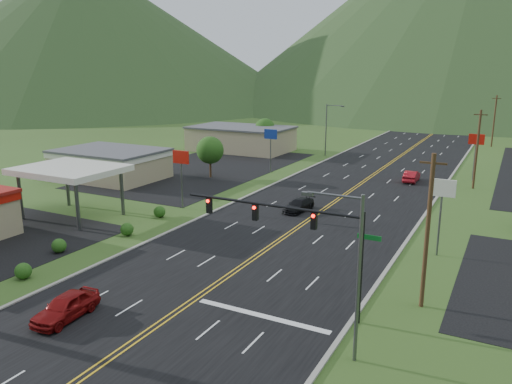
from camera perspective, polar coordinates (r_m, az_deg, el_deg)
The scene contains 20 objects.
traffic_signal at distance 30.85m, azimuth 4.84°, elevation -4.24°, with size 13.10×0.43×7.00m.
streetlight_east at distance 25.89m, azimuth 11.02°, elevation -8.43°, with size 3.28×0.25×9.00m.
streetlight_west at distance 88.68m, azimuth 8.21°, elevation 7.44°, with size 3.28×0.25×9.00m.
gas_canopy at distance 53.97m, azimuth -20.51°, elevation 2.28°, with size 10.00×8.00×5.30m.
building_west_mid at distance 72.42m, azimuth -16.31°, elevation 3.27°, with size 14.40×10.40×4.10m.
building_west_far at distance 93.96m, azimuth -1.73°, elevation 6.14°, with size 18.40×11.40×4.50m.
pole_sign_west_a at distance 54.42m, azimuth -8.57°, elevation 3.30°, with size 2.00×0.18×6.40m.
pole_sign_west_b at distance 73.08m, azimuth 1.68°, elevation 6.13°, with size 2.00×0.18×6.40m.
pole_sign_east_a at distance 42.51m, azimuth 20.49°, elevation -0.41°, with size 2.00×0.18×6.40m.
pole_sign_east_b at distance 73.89m, azimuth 23.85°, elevation 5.04°, with size 2.00×0.18×6.40m.
tree_west_a at distance 70.15m, azimuth -5.28°, elevation 4.79°, with size 3.84×3.84×5.82m.
tree_west_b at distance 95.86m, azimuth 1.02°, elevation 7.28°, with size 3.84×3.84×5.82m.
utility_pole_a at distance 32.85m, azimuth 19.01°, elevation -4.21°, with size 1.60×0.28×10.00m.
utility_pole_b at distance 68.91m, azimuth 23.94°, elevation 4.53°, with size 1.60×0.28×10.00m.
utility_pole_c at distance 108.60m, azimuth 25.57°, elevation 7.37°, with size 1.60×0.28×10.00m.
utility_pole_d at distance 148.46m, azimuth 26.32°, elevation 8.69°, with size 1.60×0.28×10.00m.
mountain_nw at distance 232.33m, azimuth -18.91°, elevation 16.89°, with size 190.00×190.00×60.00m, color #263E1C.
car_red_near at distance 33.29m, azimuth -20.91°, elevation -12.19°, with size 1.85×4.59×1.56m, color maroon.
car_dark_mid at distance 53.72m, azimuth 4.90°, elevation -1.54°, with size 1.85×4.56×1.32m, color black.
car_red_far at distance 70.75m, azimuth 17.35°, elevation 1.71°, with size 1.60×4.59×1.51m, color maroon.
Camera 1 is at (17.77, -13.08, 14.89)m, focal length 35.00 mm.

